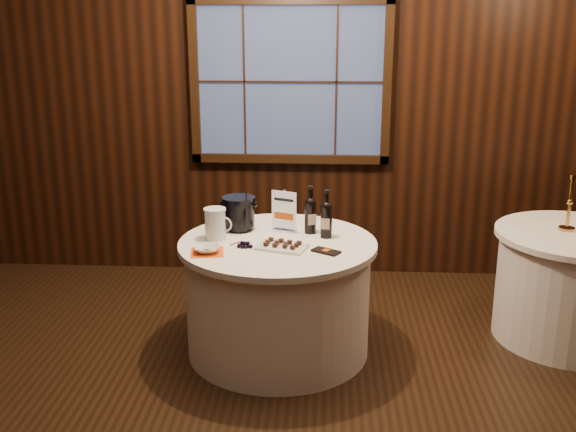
# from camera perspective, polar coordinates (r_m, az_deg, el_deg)

# --- Properties ---
(back_wall) EXTENTS (6.00, 0.10, 3.00)m
(back_wall) POSITION_cam_1_polar(r_m,az_deg,el_deg) (5.62, 0.20, 10.25)
(back_wall) COLOR black
(back_wall) RESTS_ON ground
(main_table) EXTENTS (1.28, 1.28, 0.77)m
(main_table) POSITION_cam_1_polar(r_m,az_deg,el_deg) (4.47, -0.86, -6.81)
(main_table) COLOR white
(main_table) RESTS_ON ground
(side_table) EXTENTS (1.08, 1.08, 0.77)m
(side_table) POSITION_cam_1_polar(r_m,az_deg,el_deg) (5.03, 22.88, -5.44)
(side_table) COLOR white
(side_table) RESTS_ON ground
(sign_stand) EXTENTS (0.17, 0.14, 0.29)m
(sign_stand) POSITION_cam_1_polar(r_m,az_deg,el_deg) (4.50, -0.28, -0.12)
(sign_stand) COLOR silver
(sign_stand) RESTS_ON main_table
(port_bottle_left) EXTENTS (0.08, 0.09, 0.32)m
(port_bottle_left) POSITION_cam_1_polar(r_m,az_deg,el_deg) (4.46, 1.90, 0.27)
(port_bottle_left) COLOR black
(port_bottle_left) RESTS_ON main_table
(port_bottle_right) EXTENTS (0.08, 0.08, 0.32)m
(port_bottle_right) POSITION_cam_1_polar(r_m,az_deg,el_deg) (4.38, 3.27, -0.09)
(port_bottle_right) COLOR black
(port_bottle_right) RESTS_ON main_table
(ice_bucket) EXTENTS (0.23, 0.23, 0.23)m
(ice_bucket) POSITION_cam_1_polar(r_m,az_deg,el_deg) (4.54, -4.19, 0.29)
(ice_bucket) COLOR black
(ice_bucket) RESTS_ON main_table
(chocolate_plate) EXTENTS (0.35, 0.28, 0.04)m
(chocolate_plate) POSITION_cam_1_polar(r_m,az_deg,el_deg) (4.20, -0.50, -2.52)
(chocolate_plate) COLOR silver
(chocolate_plate) RESTS_ON main_table
(chocolate_box) EXTENTS (0.19, 0.17, 0.01)m
(chocolate_box) POSITION_cam_1_polar(r_m,az_deg,el_deg) (4.14, 3.24, -3.00)
(chocolate_box) COLOR black
(chocolate_box) RESTS_ON main_table
(grape_bunch) EXTENTS (0.16, 0.08, 0.04)m
(grape_bunch) POSITION_cam_1_polar(r_m,az_deg,el_deg) (4.23, -3.67, -2.41)
(grape_bunch) COLOR black
(grape_bunch) RESTS_ON main_table
(glass_pitcher) EXTENTS (0.19, 0.14, 0.21)m
(glass_pitcher) POSITION_cam_1_polar(r_m,az_deg,el_deg) (4.37, -6.16, -0.65)
(glass_pitcher) COLOR white
(glass_pitcher) RESTS_ON main_table
(orange_napkin) EXTENTS (0.23, 0.23, 0.00)m
(orange_napkin) POSITION_cam_1_polar(r_m,az_deg,el_deg) (4.16, -6.86, -3.06)
(orange_napkin) COLOR #E04E12
(orange_napkin) RESTS_ON main_table
(cracker_bowl) EXTENTS (0.18, 0.18, 0.04)m
(cracker_bowl) POSITION_cam_1_polar(r_m,az_deg,el_deg) (4.15, -6.87, -2.79)
(cracker_bowl) COLOR silver
(cracker_bowl) RESTS_ON orange_napkin
(brass_candlestick) EXTENTS (0.11, 0.11, 0.39)m
(brass_candlestick) POSITION_cam_1_polar(r_m,az_deg,el_deg) (4.90, 22.68, 0.45)
(brass_candlestick) COLOR #B88239
(brass_candlestick) RESTS_ON side_table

